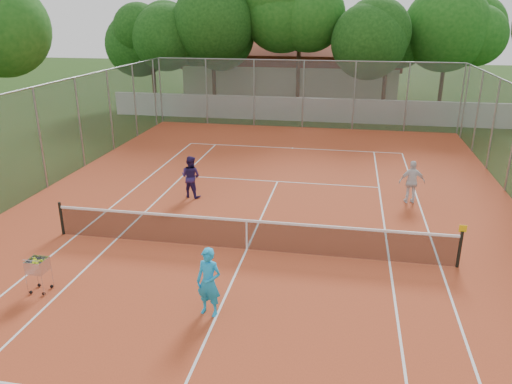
% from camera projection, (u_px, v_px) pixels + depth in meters
% --- Properties ---
extents(ground, '(120.00, 120.00, 0.00)m').
position_uv_depth(ground, '(247.00, 250.00, 14.80)').
color(ground, '#1A340E').
rests_on(ground, ground).
extents(court_pad, '(18.00, 34.00, 0.02)m').
position_uv_depth(court_pad, '(247.00, 250.00, 14.80)').
color(court_pad, '#B34522').
rests_on(court_pad, ground).
extents(court_lines, '(10.98, 23.78, 0.01)m').
position_uv_depth(court_lines, '(247.00, 249.00, 14.79)').
color(court_lines, white).
rests_on(court_lines, court_pad).
extents(tennis_net, '(11.88, 0.10, 0.98)m').
position_uv_depth(tennis_net, '(247.00, 234.00, 14.63)').
color(tennis_net, black).
rests_on(tennis_net, court_pad).
extents(perimeter_fence, '(18.00, 34.00, 4.00)m').
position_uv_depth(perimeter_fence, '(246.00, 186.00, 14.12)').
color(perimeter_fence, slate).
rests_on(perimeter_fence, ground).
extents(boundary_wall, '(26.00, 0.30, 1.50)m').
position_uv_depth(boundary_wall, '(306.00, 109.00, 32.11)').
color(boundary_wall, silver).
rests_on(boundary_wall, ground).
extents(clubhouse, '(16.40, 9.00, 4.40)m').
position_uv_depth(clubhouse, '(293.00, 69.00, 41.21)').
color(clubhouse, beige).
rests_on(clubhouse, ground).
extents(tropical_trees, '(29.00, 19.00, 10.00)m').
position_uv_depth(tropical_trees, '(312.00, 38.00, 33.44)').
color(tropical_trees, '#10380E').
rests_on(tropical_trees, ground).
extents(player_near, '(0.68, 0.52, 1.66)m').
position_uv_depth(player_near, '(209.00, 282.00, 11.37)').
color(player_near, '#1BA8EB').
rests_on(player_near, court_pad).
extents(player_far_left, '(0.90, 0.78, 1.60)m').
position_uv_depth(player_far_left, '(191.00, 177.00, 18.76)').
color(player_far_left, '#291C55').
rests_on(player_far_left, court_pad).
extents(player_far_right, '(0.98, 0.51, 1.60)m').
position_uv_depth(player_far_right, '(412.00, 182.00, 18.17)').
color(player_far_right, silver).
rests_on(player_far_right, court_pad).
extents(ball_hopper, '(0.56, 0.56, 0.98)m').
position_uv_depth(ball_hopper, '(39.00, 274.00, 12.42)').
color(ball_hopper, silver).
rests_on(ball_hopper, court_pad).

